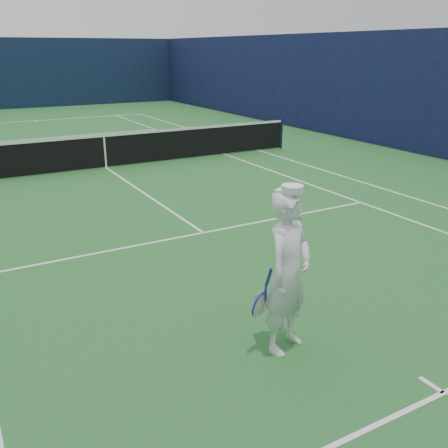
# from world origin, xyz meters

# --- Properties ---
(ground) EXTENTS (80.00, 80.00, 0.00)m
(ground) POSITION_xyz_m (0.00, 0.00, 0.00)
(ground) COLOR #256129
(ground) RESTS_ON ground
(court_markings) EXTENTS (11.03, 23.83, 0.01)m
(court_markings) POSITION_xyz_m (0.00, 0.00, 0.00)
(court_markings) COLOR white
(court_markings) RESTS_ON ground
(windscreen_fence) EXTENTS (20.12, 36.12, 4.00)m
(windscreen_fence) POSITION_xyz_m (0.00, 0.00, 2.00)
(windscreen_fence) COLOR #0E1934
(windscreen_fence) RESTS_ON ground
(tennis_net) EXTENTS (12.88, 0.09, 1.07)m
(tennis_net) POSITION_xyz_m (0.00, 0.00, 0.55)
(tennis_net) COLOR #141E4C
(tennis_net) RESTS_ON ground
(tennis_player) EXTENTS (0.91, 0.70, 2.01)m
(tennis_player) POSITION_xyz_m (-0.93, -10.37, 0.98)
(tennis_player) COLOR white
(tennis_player) RESTS_ON ground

